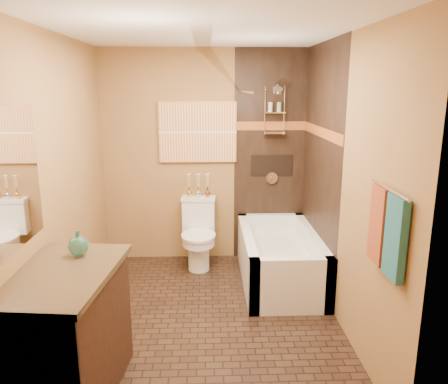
{
  "coord_description": "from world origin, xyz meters",
  "views": [
    {
      "loc": [
        0.03,
        -3.63,
        2.07
      ],
      "look_at": [
        0.19,
        0.4,
        1.09
      ],
      "focal_mm": 35.0,
      "sensor_mm": 36.0,
      "label": 1
    }
  ],
  "objects_px": {
    "vanity": "(65,335)",
    "toilet": "(199,233)",
    "sunset_painting": "(198,132)",
    "bathtub": "(279,262)"
  },
  "relations": [
    {
      "from": "toilet",
      "to": "bathtub",
      "type": "bearing_deg",
      "value": -23.1
    },
    {
      "from": "bathtub",
      "to": "vanity",
      "type": "bearing_deg",
      "value": -134.58
    },
    {
      "from": "sunset_painting",
      "to": "toilet",
      "type": "xyz_separation_m",
      "value": [
        0.0,
        -0.26,
        -1.15
      ]
    },
    {
      "from": "toilet",
      "to": "vanity",
      "type": "height_order",
      "value": "vanity"
    },
    {
      "from": "vanity",
      "to": "toilet",
      "type": "bearing_deg",
      "value": 75.22
    },
    {
      "from": "bathtub",
      "to": "toilet",
      "type": "bearing_deg",
      "value": 152.28
    },
    {
      "from": "vanity",
      "to": "bathtub",
      "type": "bearing_deg",
      "value": 51.58
    },
    {
      "from": "bathtub",
      "to": "sunset_painting",
      "type": "bearing_deg",
      "value": 140.47
    },
    {
      "from": "toilet",
      "to": "vanity",
      "type": "bearing_deg",
      "value": -106.32
    },
    {
      "from": "bathtub",
      "to": "vanity",
      "type": "xyz_separation_m",
      "value": [
        -1.72,
        -1.75,
        0.24
      ]
    }
  ]
}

